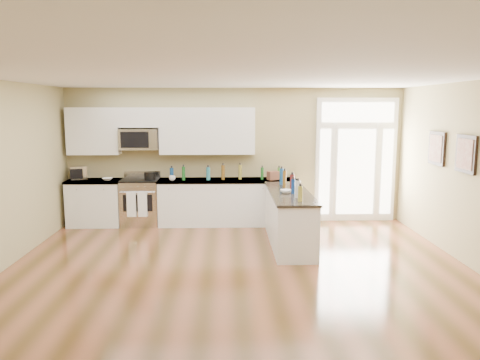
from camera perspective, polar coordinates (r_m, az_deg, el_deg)
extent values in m
plane|color=#4F3516|center=(6.26, 0.07, -13.70)|extent=(8.00, 8.00, 0.00)
plane|color=tan|center=(9.83, -0.62, 3.00)|extent=(7.00, 0.00, 7.00)
plane|color=tan|center=(2.05, 3.56, -20.43)|extent=(7.00, 0.00, 7.00)
plane|color=white|center=(5.80, 0.07, 12.78)|extent=(8.00, 8.00, 0.00)
cube|color=white|center=(10.04, -17.20, -2.76)|extent=(1.06, 0.62, 0.90)
cube|color=black|center=(10.13, -17.10, -4.98)|extent=(1.02, 0.52, 0.10)
cube|color=black|center=(9.96, -17.32, -0.11)|extent=(1.10, 0.66, 0.04)
cube|color=white|center=(9.67, -1.49, -2.79)|extent=(2.81, 0.62, 0.90)
cube|color=black|center=(9.76, -1.48, -5.10)|extent=(2.77, 0.52, 0.10)
cube|color=black|center=(9.59, -1.50, -0.04)|extent=(2.85, 0.66, 0.04)
cube|color=white|center=(8.33, 6.01, -4.75)|extent=(0.65, 2.28, 0.90)
cube|color=black|center=(8.43, 5.96, -7.40)|extent=(0.61, 2.18, 0.10)
cube|color=black|center=(8.23, 6.06, -1.57)|extent=(0.69, 2.32, 0.04)
cube|color=white|center=(10.00, -17.42, 5.72)|extent=(1.04, 0.33, 0.95)
cube|color=white|center=(9.64, -4.01, 5.99)|extent=(1.94, 0.33, 0.95)
cube|color=white|center=(9.78, -12.20, 7.47)|extent=(0.82, 0.33, 0.40)
cube|color=silver|center=(9.77, -12.16, 4.89)|extent=(0.78, 0.40, 0.42)
cube|color=black|center=(9.58, -12.73, 4.79)|extent=(0.56, 0.01, 0.32)
cube|color=white|center=(10.17, 13.91, 2.37)|extent=(1.70, 0.08, 2.60)
cube|color=white|center=(10.16, 13.94, 0.94)|extent=(0.78, 0.02, 1.80)
cube|color=white|center=(10.00, 10.29, 0.94)|extent=(0.22, 0.02, 1.80)
cube|color=white|center=(10.35, 17.46, 0.94)|extent=(0.22, 0.02, 1.80)
cube|color=white|center=(10.07, 14.20, 8.01)|extent=(1.50, 0.02, 0.40)
cube|color=black|center=(8.80, 22.87, 3.58)|extent=(0.04, 0.58, 0.58)
cube|color=brown|center=(8.79, 22.72, 3.59)|extent=(0.01, 0.46, 0.46)
cube|color=black|center=(7.90, 25.85, 2.87)|extent=(0.04, 0.58, 0.58)
cube|color=brown|center=(7.89, 25.68, 2.87)|extent=(0.01, 0.46, 0.46)
cube|color=silver|center=(9.83, -12.02, -2.74)|extent=(0.76, 0.62, 0.92)
cube|color=black|center=(9.75, -12.10, 0.00)|extent=(0.76, 0.60, 0.03)
cube|color=silver|center=(10.03, -11.81, 0.69)|extent=(0.76, 0.04, 0.14)
cube|color=black|center=(9.52, -12.37, -2.76)|extent=(0.58, 0.01, 0.34)
cylinder|color=silver|center=(9.45, -12.44, -1.49)|extent=(0.70, 0.02, 0.02)
cube|color=white|center=(9.51, -13.11, -2.92)|extent=(0.18, 0.02, 0.50)
cube|color=white|center=(9.47, -11.81, -2.93)|extent=(0.18, 0.02, 0.50)
cylinder|color=black|center=(9.65, -10.95, 0.55)|extent=(0.29, 0.29, 0.17)
cube|color=silver|center=(10.12, -19.09, 0.83)|extent=(0.38, 0.35, 0.27)
cube|color=brown|center=(9.56, 4.04, 0.56)|extent=(0.26, 0.23, 0.17)
imported|color=white|center=(9.83, -15.86, 0.11)|extent=(0.21, 0.21, 0.05)
imported|color=white|center=(8.09, 5.60, -1.39)|extent=(0.21, 0.21, 0.06)
imported|color=white|center=(9.50, -8.27, 0.22)|extent=(0.15, 0.15, 0.10)
cylinder|color=#19591E|center=(9.53, -6.89, 0.81)|extent=(0.07, 0.07, 0.28)
cylinder|color=navy|center=(8.94, 5.10, 0.41)|extent=(0.08, 0.08, 0.31)
cylinder|color=brown|center=(8.65, 5.45, 0.12)|extent=(0.07, 0.07, 0.31)
cylinder|color=olive|center=(9.58, 0.02, 0.97)|extent=(0.07, 0.07, 0.30)
cylinder|color=#26727F|center=(9.50, -3.89, 0.78)|extent=(0.08, 0.08, 0.26)
cylinder|color=#591919|center=(8.32, 6.41, -0.31)|extent=(0.09, 0.09, 0.29)
cylinder|color=#B2B2B7|center=(7.69, 7.08, -1.11)|extent=(0.08, 0.08, 0.28)
cylinder|color=navy|center=(8.02, 6.50, -0.78)|extent=(0.07, 0.07, 0.25)
cylinder|color=#3F7226|center=(9.64, 4.78, 0.81)|extent=(0.06, 0.06, 0.24)
cylinder|color=#19591E|center=(9.56, 2.72, 0.79)|extent=(0.06, 0.06, 0.25)
cylinder|color=navy|center=(9.66, -8.32, 0.77)|extent=(0.08, 0.08, 0.24)
cylinder|color=brown|center=(9.53, -2.08, 0.93)|extent=(0.07, 0.07, 0.30)
cylinder|color=olive|center=(7.40, 7.37, -1.68)|extent=(0.08, 0.08, 0.24)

